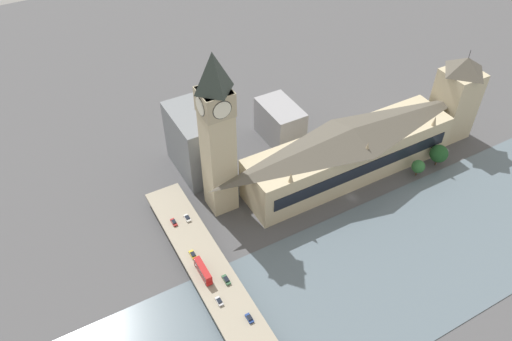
{
  "coord_description": "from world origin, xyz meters",
  "views": [
    {
      "loc": [
        -120.05,
        117.47,
        163.92
      ],
      "look_at": [
        19.06,
        39.89,
        19.41
      ],
      "focal_mm": 35.0,
      "sensor_mm": 36.0,
      "label": 1
    }
  ],
  "objects": [
    {
      "name": "victoria_tower",
      "position": [
        14.81,
        -73.07,
        22.53
      ],
      "size": [
        17.33,
        17.33,
        49.06
      ],
      "color": "#C1B28E",
      "rests_on": "ground_plane"
    },
    {
      "name": "tree_embankment_near",
      "position": [
        -1.76,
        -50.47,
        7.11
      ],
      "size": [
        8.85,
        8.85,
        11.54
      ],
      "color": "brown",
      "rests_on": "ground_plane"
    },
    {
      "name": "car_northbound_mid",
      "position": [
        -23.55,
        79.1,
        5.83
      ],
      "size": [
        4.03,
        1.79,
        1.35
      ],
      "color": "silver",
      "rests_on": "road_bridge"
    },
    {
      "name": "car_southbound_mid",
      "position": [
        20.09,
        72.96,
        5.83
      ],
      "size": [
        4.33,
        1.94,
        1.34
      ],
      "color": "silver",
      "rests_on": "road_bridge"
    },
    {
      "name": "city_block_west",
      "position": [
        53.45,
        52.3,
        16.17
      ],
      "size": [
        32.28,
        21.18,
        32.35
      ],
      "color": "slate",
      "rests_on": "ground_plane"
    },
    {
      "name": "car_northbound_lead",
      "position": [
        0.87,
        78.84,
        5.8
      ],
      "size": [
        4.54,
        1.92,
        1.27
      ],
      "color": "gold",
      "rests_on": "road_bridge"
    },
    {
      "name": "car_southbound_extra",
      "position": [
        -35.06,
        72.77,
        5.84
      ],
      "size": [
        4.0,
        1.83,
        1.4
      ],
      "color": "navy",
      "rests_on": "road_bridge"
    },
    {
      "name": "ground_plane",
      "position": [
        0.0,
        0.0,
        0.0
      ],
      "size": [
        600.0,
        600.0,
        0.0
      ],
      "primitive_type": "plane",
      "color": "#4C4C4F"
    },
    {
      "name": "road_bridge",
      "position": [
        -39.0,
        75.93,
        4.21
      ],
      "size": [
        163.99,
        15.81,
        5.15
      ],
      "color": "gray",
      "rests_on": "ground_plane"
    },
    {
      "name": "tree_embankment_mid",
      "position": [
        -2.92,
        -36.52,
        5.66
      ],
      "size": [
        6.36,
        6.36,
        8.86
      ],
      "color": "brown",
      "rests_on": "ground_plane"
    },
    {
      "name": "clock_tower",
      "position": [
        25.45,
        54.21,
        41.39
      ],
      "size": [
        12.83,
        12.83,
        77.15
      ],
      "color": "#C1B28E",
      "rests_on": "ground_plane"
    },
    {
      "name": "river_water",
      "position": [
        -39.0,
        0.0,
        0.15
      ],
      "size": [
        65.99,
        360.0,
        0.3
      ],
      "primitive_type": "cube",
      "color": "slate",
      "rests_on": "ground_plane"
    },
    {
      "name": "parliament_hall",
      "position": [
        14.75,
        -8.0,
        13.52
      ],
      "size": [
        23.96,
        104.81,
        27.22
      ],
      "color": "#C1B28E",
      "rests_on": "ground_plane"
    },
    {
      "name": "car_southbound_tail",
      "position": [
        -16.4,
        72.63,
        5.9
      ],
      "size": [
        4.69,
        1.85,
        1.49
      ],
      "color": "#2D5638",
      "rests_on": "road_bridge"
    },
    {
      "name": "city_block_center",
      "position": [
        54.17,
        6.19,
        10.06
      ],
      "size": [
        26.57,
        16.09,
        20.12
      ],
      "color": "#939399",
      "rests_on": "ground_plane"
    },
    {
      "name": "car_southbound_lead",
      "position": [
        20.65,
        78.91,
        5.81
      ],
      "size": [
        4.4,
        1.76,
        1.33
      ],
      "color": "maroon",
      "rests_on": "road_bridge"
    },
    {
      "name": "double_decker_bus_mid",
      "position": [
        -9.63,
        79.08,
        7.83
      ],
      "size": [
        11.87,
        2.61,
        4.85
      ],
      "color": "red",
      "rests_on": "road_bridge"
    }
  ]
}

